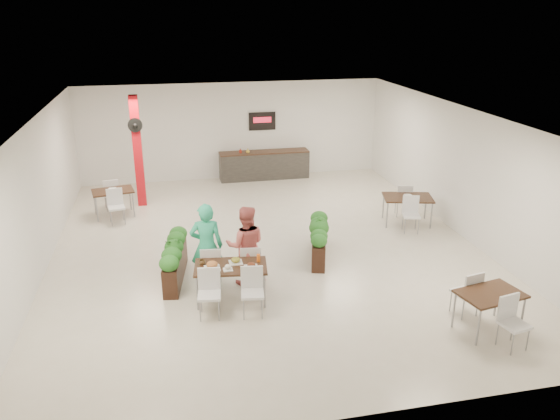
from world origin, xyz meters
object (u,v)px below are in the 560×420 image
(red_column, at_px, (138,150))
(diner_man, at_px, (207,246))
(main_table, at_px, (230,271))
(service_counter, at_px, (264,164))
(diner_woman, at_px, (246,246))
(side_table_c, at_px, (490,300))
(side_table_a, at_px, (113,195))
(planter_right, at_px, (319,237))
(side_table_b, at_px, (408,201))
(planter_left, at_px, (175,257))

(red_column, distance_m, diner_man, 5.71)
(main_table, relative_size, diner_man, 0.96)
(main_table, height_order, diner_man, diner_man)
(service_counter, height_order, diner_woman, service_counter)
(side_table_c, bearing_deg, side_table_a, 121.99)
(red_column, distance_m, side_table_a, 1.48)
(diner_woman, xyz_separation_m, planter_right, (1.84, 0.94, -0.36))
(main_table, distance_m, planter_right, 2.76)
(diner_woman, bearing_deg, service_counter, -95.89)
(side_table_b, height_order, side_table_c, same)
(side_table_b, bearing_deg, side_table_c, -84.30)
(diner_man, bearing_deg, main_table, 128.26)
(planter_left, bearing_deg, planter_right, 7.83)
(diner_man, bearing_deg, side_table_c, 157.98)
(planter_right, relative_size, side_table_c, 1.09)
(planter_right, bearing_deg, red_column, 132.14)
(service_counter, xyz_separation_m, side_table_a, (-4.73, -2.66, 0.13))
(service_counter, relative_size, side_table_a, 1.80)
(diner_woman, height_order, side_table_b, diner_woman)
(diner_woman, bearing_deg, main_table, 65.33)
(service_counter, bearing_deg, red_column, -155.00)
(side_table_a, bearing_deg, diner_man, -75.52)
(red_column, relative_size, diner_man, 1.75)
(planter_left, relative_size, side_table_a, 1.15)
(diner_man, xyz_separation_m, diner_woman, (0.80, 0.00, -0.06))
(service_counter, xyz_separation_m, side_table_b, (2.98, -4.87, 0.14))
(service_counter, relative_size, diner_woman, 1.75)
(red_column, height_order, planter_left, red_column)
(diner_man, relative_size, diner_woman, 1.07)
(side_table_c, bearing_deg, red_column, 115.99)
(side_table_a, xyz_separation_m, side_table_b, (7.70, -2.21, 0.01))
(red_column, height_order, side_table_a, red_column)
(side_table_b, bearing_deg, planter_right, -137.78)
(side_table_b, bearing_deg, side_table_a, 178.27)
(main_table, bearing_deg, planter_left, 132.25)
(red_column, relative_size, planter_right, 1.76)
(service_counter, distance_m, side_table_c, 10.25)
(main_table, bearing_deg, planter_right, 35.37)
(red_column, height_order, side_table_b, red_column)
(service_counter, bearing_deg, main_table, -105.06)
(diner_man, relative_size, planter_left, 0.96)
(planter_right, height_order, side_table_c, planter_right)
(service_counter, distance_m, side_table_a, 5.42)
(red_column, bearing_deg, service_counter, 25.00)
(side_table_c, bearing_deg, side_table_b, 70.15)
(main_table, xyz_separation_m, diner_man, (-0.39, 0.65, 0.28))
(red_column, height_order, main_table, red_column)
(service_counter, relative_size, side_table_c, 1.80)
(main_table, distance_m, side_table_a, 5.92)
(main_table, relative_size, planter_right, 0.97)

